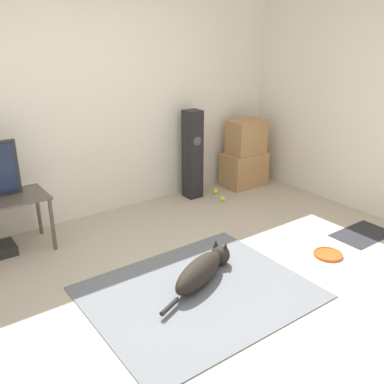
% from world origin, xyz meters
% --- Properties ---
extents(ground_plane, '(12.00, 12.00, 0.00)m').
position_xyz_m(ground_plane, '(0.00, 0.00, 0.00)').
color(ground_plane, '#B2A38E').
extents(wall_back, '(8.00, 0.06, 2.55)m').
position_xyz_m(wall_back, '(0.00, 2.10, 1.27)').
color(wall_back, silver).
rests_on(wall_back, ground_plane).
extents(area_rug, '(1.70, 1.39, 0.01)m').
position_xyz_m(area_rug, '(0.07, 0.13, 0.01)').
color(area_rug, slate).
rests_on(area_rug, ground_plane).
extents(dog, '(0.94, 0.46, 0.23)m').
position_xyz_m(dog, '(0.19, 0.24, 0.12)').
color(dog, black).
rests_on(dog, area_rug).
extents(frisbee, '(0.27, 0.27, 0.03)m').
position_xyz_m(frisbee, '(1.40, -0.10, 0.01)').
color(frisbee, '#DB511E').
rests_on(frisbee, ground_plane).
extents(cardboard_box_lower, '(0.56, 0.38, 0.45)m').
position_xyz_m(cardboard_box_lower, '(2.06, 1.79, 0.22)').
color(cardboard_box_lower, '#A87A4C').
rests_on(cardboard_box_lower, ground_plane).
extents(cardboard_box_upper, '(0.46, 0.31, 0.44)m').
position_xyz_m(cardboard_box_upper, '(2.06, 1.77, 0.67)').
color(cardboard_box_upper, '#A87A4C').
rests_on(cardboard_box_upper, cardboard_box_lower).
extents(floor_speaker, '(0.19, 0.20, 1.08)m').
position_xyz_m(floor_speaker, '(1.26, 1.86, 0.54)').
color(floor_speaker, black).
rests_on(floor_speaker, ground_plane).
extents(tennis_ball_by_boxes, '(0.07, 0.07, 0.07)m').
position_xyz_m(tennis_ball_by_boxes, '(1.47, 1.51, 0.03)').
color(tennis_ball_by_boxes, '#C6E033').
rests_on(tennis_ball_by_boxes, ground_plane).
extents(tennis_ball_near_speaker, '(0.07, 0.07, 0.07)m').
position_xyz_m(tennis_ball_near_speaker, '(1.55, 1.75, 0.03)').
color(tennis_ball_near_speaker, '#C6E033').
rests_on(tennis_ball_near_speaker, ground_plane).
extents(door_mat, '(0.63, 0.39, 0.01)m').
position_xyz_m(door_mat, '(2.05, -0.03, 0.00)').
color(door_mat, '#28282D').
rests_on(door_mat, ground_plane).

